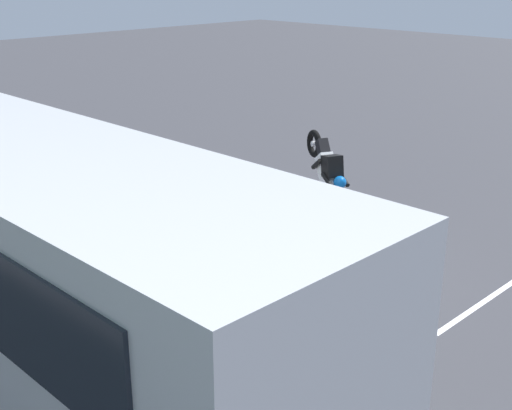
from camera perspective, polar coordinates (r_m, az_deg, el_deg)
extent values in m
plane|color=#38383D|center=(12.19, 2.35, -5.35)|extent=(80.00, 80.00, 0.00)
cube|color=#B7BABF|center=(9.00, -19.72, -3.06)|extent=(10.39, 2.52, 2.80)
cube|color=black|center=(9.37, -13.17, 2.13)|extent=(8.72, 0.06, 1.01)
cube|color=#198C3F|center=(9.75, -12.69, -4.16)|extent=(9.14, 0.05, 0.28)
cube|color=black|center=(9.71, -18.61, -11.95)|extent=(9.56, 2.32, 0.45)
cylinder|color=black|center=(10.43, -3.34, -7.12)|extent=(0.13, 0.13, 0.74)
cube|color=black|center=(10.64, -3.13, -9.00)|extent=(0.12, 0.27, 0.10)
cylinder|color=black|center=(10.32, -2.79, -7.42)|extent=(0.13, 0.13, 0.74)
cube|color=black|center=(10.53, -2.58, -9.31)|extent=(0.12, 0.27, 0.10)
cube|color=maroon|center=(10.09, -3.14, -3.82)|extent=(0.40, 0.31, 0.62)
cylinder|color=maroon|center=(10.26, -3.97, -3.33)|extent=(0.10, 0.10, 0.59)
sphere|color=tan|center=(10.38, -3.93, -4.83)|extent=(0.10, 0.10, 0.09)
cylinder|color=maroon|center=(9.91, -2.28, -4.15)|extent=(0.10, 0.10, 0.59)
sphere|color=tan|center=(10.03, -2.26, -5.69)|extent=(0.10, 0.10, 0.09)
sphere|color=tan|center=(9.92, -3.19, -1.48)|extent=(0.24, 0.24, 0.22)
cylinder|color=black|center=(11.18, -6.69, -5.15)|extent=(0.15, 0.15, 0.79)
cube|color=black|center=(11.40, -6.49, -7.06)|extent=(0.17, 0.28, 0.10)
cylinder|color=black|center=(11.10, -6.01, -5.32)|extent=(0.15, 0.15, 0.79)
cube|color=black|center=(11.31, -5.82, -7.24)|extent=(0.17, 0.28, 0.10)
cube|color=#D8F233|center=(10.85, -6.50, -1.76)|extent=(0.44, 0.38, 0.66)
cube|color=silver|center=(10.85, -6.50, -1.76)|extent=(0.46, 0.39, 0.06)
cylinder|color=#D8F233|center=(10.98, -7.53, -1.46)|extent=(0.11, 0.11, 0.63)
sphere|color=tan|center=(11.10, -7.46, -2.97)|extent=(0.11, 0.11, 0.09)
cylinder|color=#D8F233|center=(10.72, -5.44, -1.90)|extent=(0.11, 0.11, 0.63)
sphere|color=tan|center=(10.84, -5.39, -3.44)|extent=(0.11, 0.11, 0.09)
sphere|color=tan|center=(10.69, -6.59, 0.58)|extent=(0.30, 0.30, 0.24)
cylinder|color=#473823|center=(12.13, -9.92, -3.42)|extent=(0.15, 0.15, 0.74)
cube|color=black|center=(12.32, -9.69, -5.09)|extent=(0.16, 0.28, 0.10)
cylinder|color=#473823|center=(12.04, -9.34, -3.58)|extent=(0.15, 0.15, 0.74)
cube|color=black|center=(12.23, -9.11, -5.26)|extent=(0.16, 0.28, 0.10)
cube|color=#3F594C|center=(11.84, -9.82, -0.46)|extent=(0.44, 0.36, 0.62)
cylinder|color=#3F594C|center=(11.98, -10.70, -0.19)|extent=(0.11, 0.11, 0.59)
sphere|color=tan|center=(12.08, -10.61, -1.50)|extent=(0.11, 0.11, 0.09)
cylinder|color=#3F594C|center=(11.69, -8.92, -0.60)|extent=(0.11, 0.11, 0.59)
sphere|color=tan|center=(11.79, -8.84, -1.94)|extent=(0.11, 0.11, 0.09)
sphere|color=tan|center=(11.70, -9.94, 1.57)|extent=(0.27, 0.27, 0.22)
torus|color=black|center=(10.56, -8.83, -7.94)|extent=(0.61, 0.16, 0.60)
cylinder|color=silver|center=(10.56, -8.83, -7.94)|extent=(0.13, 0.11, 0.12)
torus|color=black|center=(9.51, -3.90, -11.03)|extent=(0.61, 0.16, 0.60)
cylinder|color=silver|center=(9.51, -3.90, -11.03)|extent=(0.13, 0.13, 0.12)
cylinder|color=silver|center=(10.36, -8.77, -6.32)|extent=(0.32, 0.07, 0.67)
cube|color=black|center=(9.92, -6.82, -7.59)|extent=(0.85, 0.33, 0.36)
cube|color=black|center=(9.55, -5.15, -8.32)|extent=(0.53, 0.25, 0.20)
cylinder|color=silver|center=(9.69, -6.19, -9.69)|extent=(0.45, 0.10, 0.08)
cylinder|color=black|center=(10.20, -8.70, -4.90)|extent=(0.07, 0.58, 0.04)
torus|color=black|center=(14.30, 6.09, -0.29)|extent=(0.60, 0.38, 0.60)
cylinder|color=silver|center=(14.30, 6.09, -0.29)|extent=(0.15, 0.14, 0.12)
torus|color=black|center=(14.66, 4.90, 5.14)|extent=(0.81, 0.48, 0.83)
cylinder|color=silver|center=(14.66, 4.90, 5.14)|extent=(0.16, 0.16, 0.12)
cylinder|color=silver|center=(14.00, 6.57, 0.29)|extent=(0.65, 0.36, 0.21)
cube|color=white|center=(14.15, 6.03, 2.60)|extent=(0.82, 0.59, 0.90)
cube|color=black|center=(14.24, 5.70, 4.48)|extent=(0.51, 0.40, 0.54)
cylinder|color=silver|center=(14.49, 5.93, 3.75)|extent=(0.32, 0.21, 0.42)
cylinder|color=black|center=(13.74, 7.00, 0.84)|extent=(0.29, 0.54, 0.04)
cube|color=black|center=(13.92, 6.40, 3.26)|extent=(0.53, 0.49, 0.49)
sphere|color=#0C59B2|center=(13.66, 7.04, 1.89)|extent=(0.35, 0.35, 0.26)
cylinder|color=black|center=(13.77, 5.98, 2.05)|extent=(0.45, 0.28, 0.24)
cylinder|color=black|center=(14.17, 5.12, 3.44)|extent=(0.39, 0.26, 0.31)
cylinder|color=black|center=(13.92, 7.32, 2.19)|extent=(0.45, 0.28, 0.24)
cylinder|color=black|center=(14.32, 6.43, 3.56)|extent=(0.39, 0.26, 0.31)
cube|color=white|center=(12.01, 19.55, -6.94)|extent=(0.12, 3.83, 0.01)
cube|color=white|center=(13.10, 9.88, -3.79)|extent=(0.13, 4.75, 0.01)
cube|color=white|center=(14.53, 1.96, -1.11)|extent=(0.12, 3.88, 0.01)
cube|color=white|center=(16.21, -4.43, 1.08)|extent=(0.13, 4.36, 0.01)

